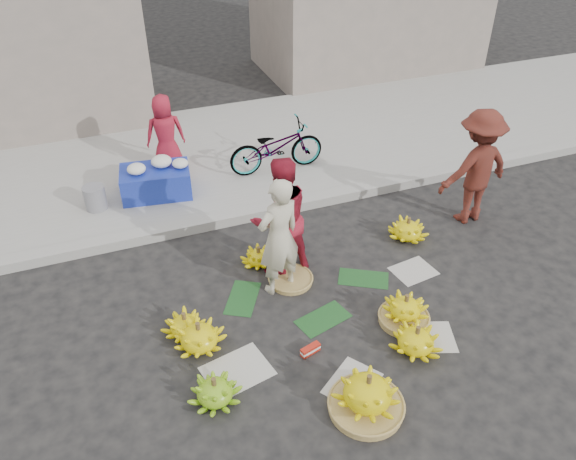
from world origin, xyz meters
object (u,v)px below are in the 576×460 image
object	(u,v)px
banana_bunch_4	(405,311)
bicycle	(276,147)
vendor_cream	(279,237)
flower_table	(156,180)
banana_bunch_0	(199,337)

from	to	relation	value
banana_bunch_4	bicycle	size ratio (longest dim) A/B	0.40
vendor_cream	bicycle	distance (m)	2.91
vendor_cream	bicycle	size ratio (longest dim) A/B	1.00
flower_table	bicycle	distance (m)	2.03
banana_bunch_0	vendor_cream	bearing A→B (deg)	27.96
banana_bunch_0	vendor_cream	xyz separation A→B (m)	(1.20, 0.64, 0.64)
banana_bunch_0	bicycle	bearing A→B (deg)	57.46
flower_table	bicycle	size ratio (longest dim) A/B	0.71
banana_bunch_0	flower_table	xyz separation A→B (m)	(0.13, 3.30, 0.21)
vendor_cream	bicycle	bearing A→B (deg)	-124.90
banana_bunch_4	flower_table	size ratio (longest dim) A/B	0.57
banana_bunch_4	vendor_cream	xyz separation A→B (m)	(-1.18, 1.11, 0.63)
banana_bunch_4	banana_bunch_0	bearing A→B (deg)	168.78
flower_table	bicycle	xyz separation A→B (m)	(2.02, 0.07, 0.17)
banana_bunch_4	vendor_cream	size ratio (longest dim) A/B	0.40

